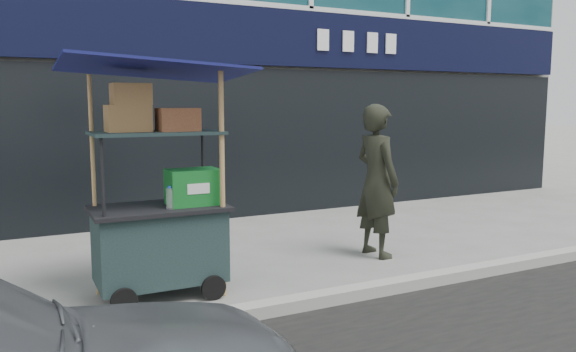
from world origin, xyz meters
TOP-DOWN VIEW (x-y plane):
  - ground at (0.00, 0.00)m, footprint 80.00×80.00m
  - curb at (0.00, -0.20)m, footprint 80.00×0.18m
  - vendor_cart at (-1.36, 0.75)m, footprint 1.67×1.19m
  - vendor_man at (1.32, 1.00)m, footprint 0.49×0.70m

SIDE VIEW (x-z plane):
  - ground at x=0.00m, z-range 0.00..0.00m
  - curb at x=0.00m, z-range 0.00..0.12m
  - vendor_cart at x=-1.36m, z-range -0.34..1.92m
  - vendor_man at x=1.32m, z-range 0.00..1.84m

